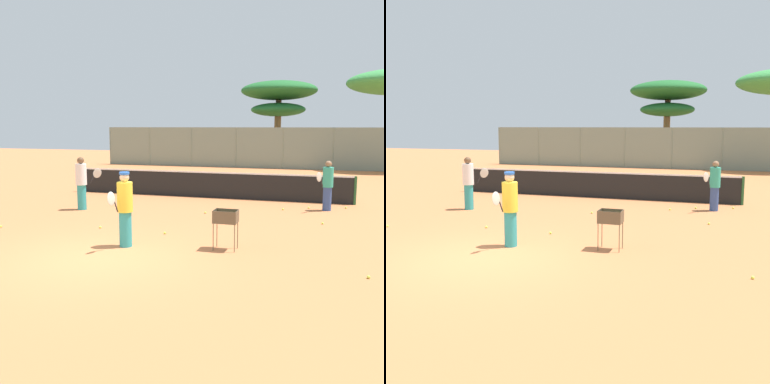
# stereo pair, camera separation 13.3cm
# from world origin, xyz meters

# --- Properties ---
(ground_plane) EXTENTS (80.00, 80.00, 0.00)m
(ground_plane) POSITION_xyz_m (0.00, 0.00, 0.00)
(ground_plane) COLOR #C67242
(tennis_net) EXTENTS (11.57, 0.10, 1.07)m
(tennis_net) POSITION_xyz_m (0.00, 8.89, 0.56)
(tennis_net) COLOR #26592D
(tennis_net) RESTS_ON ground_plane
(back_fence) EXTENTS (22.91, 0.08, 2.81)m
(back_fence) POSITION_xyz_m (0.00, 22.41, 1.40)
(back_fence) COLOR gray
(back_fence) RESTS_ON ground_plane
(tree_1) EXTENTS (5.83, 5.83, 6.34)m
(tree_1) POSITION_xyz_m (0.71, 27.14, 5.55)
(tree_1) COLOR brown
(tree_1) RESTS_ON ground_plane
(tree_2) EXTENTS (4.11, 4.11, 4.65)m
(tree_2) POSITION_xyz_m (0.76, 26.46, 4.02)
(tree_2) COLOR brown
(tree_2) RESTS_ON ground_plane
(player_white_outfit) EXTENTS (0.38, 0.94, 1.83)m
(player_white_outfit) POSITION_xyz_m (0.14, 1.04, 0.95)
(player_white_outfit) COLOR teal
(player_white_outfit) RESTS_ON ground_plane
(player_red_cap) EXTENTS (0.58, 0.81, 1.73)m
(player_red_cap) POSITION_xyz_m (4.75, 7.40, 0.89)
(player_red_cap) COLOR #334C8C
(player_red_cap) RESTS_ON ground_plane
(player_yellow_shirt) EXTENTS (0.90, 0.50, 1.85)m
(player_yellow_shirt) POSITION_xyz_m (-3.45, 5.03, 0.95)
(player_yellow_shirt) COLOR teal
(player_yellow_shirt) RESTS_ON ground_plane
(ball_cart) EXTENTS (0.56, 0.41, 0.95)m
(ball_cart) POSITION_xyz_m (2.53, 1.51, 0.72)
(ball_cart) COLOR brown
(ball_cart) RESTS_ON ground_plane
(tennis_ball_0) EXTENTS (0.07, 0.07, 0.07)m
(tennis_ball_0) POSITION_xyz_m (4.67, 5.06, 0.03)
(tennis_ball_0) COLOR #D1E54C
(tennis_ball_0) RESTS_ON ground_plane
(tennis_ball_1) EXTENTS (0.07, 0.07, 0.07)m
(tennis_ball_1) POSITION_xyz_m (-4.22, 1.83, 0.03)
(tennis_ball_1) COLOR #D1E54C
(tennis_ball_1) RESTS_ON ground_plane
(tennis_ball_2) EXTENTS (0.07, 0.07, 0.07)m
(tennis_ball_2) POSITION_xyz_m (-1.42, 2.61, 0.03)
(tennis_ball_2) COLOR #D1E54C
(tennis_ball_2) RESTS_ON ground_plane
(tennis_ball_3) EXTENTS (0.07, 0.07, 0.07)m
(tennis_ball_3) POSITION_xyz_m (5.40, 7.99, 0.03)
(tennis_ball_3) COLOR #D1E54C
(tennis_ball_3) RESTS_ON ground_plane
(tennis_ball_4) EXTENTS (0.07, 0.07, 0.07)m
(tennis_ball_4) POSITION_xyz_m (3.30, 7.02, 0.03)
(tennis_ball_4) COLOR #D1E54C
(tennis_ball_4) RESTS_ON ground_plane
(tennis_ball_5) EXTENTS (0.07, 0.07, 0.07)m
(tennis_ball_5) POSITION_xyz_m (0.61, 2.51, 0.03)
(tennis_ball_5) COLOR #D1E54C
(tennis_ball_5) RESTS_ON ground_plane
(tennis_ball_6) EXTENTS (0.07, 0.07, 0.07)m
(tennis_ball_6) POSITION_xyz_m (4.14, 7.59, 0.03)
(tennis_ball_6) COLOR #D1E54C
(tennis_ball_6) RESTS_ON ground_plane
(tennis_ball_7) EXTENTS (0.07, 0.07, 0.07)m
(tennis_ball_7) POSITION_xyz_m (0.87, 5.62, 0.03)
(tennis_ball_7) COLOR #D1E54C
(tennis_ball_7) RESTS_ON ground_plane
(tennis_ball_8) EXTENTS (0.07, 0.07, 0.07)m
(tennis_ball_8) POSITION_xyz_m (5.63, 0.32, 0.03)
(tennis_ball_8) COLOR #D1E54C
(tennis_ball_8) RESTS_ON ground_plane
(parked_car) EXTENTS (4.20, 1.70, 1.60)m
(parked_car) POSITION_xyz_m (4.89, 24.41, 0.66)
(parked_car) COLOR #3F4C8C
(parked_car) RESTS_ON ground_plane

